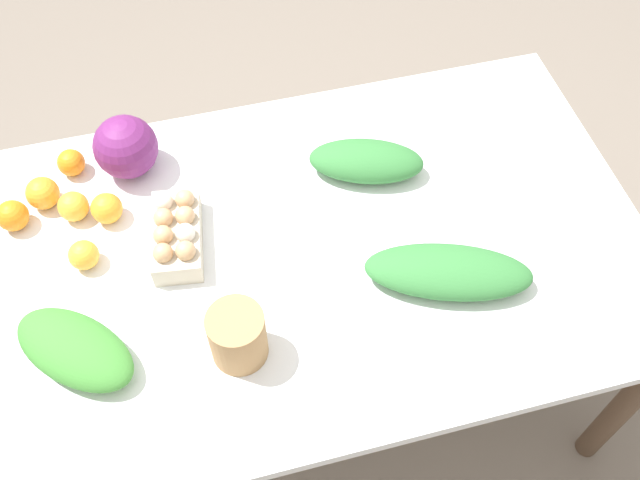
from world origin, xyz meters
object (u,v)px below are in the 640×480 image
object	(u,v)px
cabbage_purple	(126,147)
greens_bunch_kale	(366,161)
egg_carton	(176,233)
orange_5	(43,193)
greens_bunch_beet_tops	(448,272)
orange_1	(107,208)
orange_0	(73,206)
orange_3	(84,255)
greens_bunch_chard	(75,349)
orange_4	(13,216)
paper_bag	(238,336)
orange_2	(71,163)

from	to	relation	value
cabbage_purple	greens_bunch_kale	world-z (taller)	cabbage_purple
egg_carton	orange_5	distance (m)	0.35
greens_bunch_beet_tops	orange_1	xyz separation A→B (m)	(0.70, -0.36, -0.00)
orange_0	orange_1	world-z (taller)	orange_1
egg_carton	orange_3	bearing A→B (deg)	-81.83
egg_carton	greens_bunch_beet_tops	world-z (taller)	egg_carton
greens_bunch_chard	orange_4	bearing A→B (deg)	-72.62
cabbage_purple	orange_3	bearing A→B (deg)	63.66
paper_bag	orange_5	distance (m)	0.62
greens_bunch_chard	greens_bunch_kale	bearing A→B (deg)	-155.14
orange_1	greens_bunch_chard	bearing A→B (deg)	74.99
greens_bunch_kale	greens_bunch_beet_tops	world-z (taller)	greens_bunch_kale
orange_1	orange_3	xyz separation A→B (m)	(0.06, 0.12, -0.00)
greens_bunch_chard	orange_4	xyz separation A→B (m)	(0.12, -0.38, 0.00)
orange_5	orange_2	bearing A→B (deg)	-129.21
greens_bunch_kale	orange_0	xyz separation A→B (m)	(0.69, -0.04, -0.00)
greens_bunch_kale	greens_bunch_beet_tops	bearing A→B (deg)	103.50
paper_bag	orange_3	distance (m)	0.42
cabbage_purple	greens_bunch_chard	world-z (taller)	cabbage_purple
paper_bag	greens_bunch_chard	bearing A→B (deg)	-12.05
egg_carton	orange_2	xyz separation A→B (m)	(0.22, -0.28, -0.01)
cabbage_purple	orange_1	bearing A→B (deg)	64.70
orange_0	orange_3	size ratio (longest dim) A/B	1.05
paper_bag	greens_bunch_beet_tops	xyz separation A→B (m)	(-0.47, -0.05, -0.03)
orange_4	egg_carton	bearing A→B (deg)	157.69
paper_bag	orange_5	world-z (taller)	paper_bag
orange_2	orange_1	bearing A→B (deg)	113.73
greens_bunch_chard	orange_5	xyz separation A→B (m)	(0.05, -0.42, 0.00)
greens_bunch_kale	orange_5	xyz separation A→B (m)	(0.76, -0.10, -0.00)
orange_4	greens_bunch_chard	bearing A→B (deg)	107.38
greens_bunch_kale	greens_bunch_chard	size ratio (longest dim) A/B	0.99
orange_2	greens_bunch_kale	bearing A→B (deg)	165.47
greens_bunch_chard	greens_bunch_beet_tops	size ratio (longest dim) A/B	0.77
paper_bag	orange_3	bearing A→B (deg)	-45.57
cabbage_purple	orange_5	size ratio (longest dim) A/B	1.98
cabbage_purple	orange_4	bearing A→B (deg)	21.31
cabbage_purple	greens_bunch_kale	bearing A→B (deg)	164.33
greens_bunch_beet_tops	orange_0	xyz separation A→B (m)	(0.78, -0.39, -0.00)
orange_3	orange_4	distance (m)	0.21
orange_1	orange_5	distance (m)	0.16
paper_bag	orange_2	xyz separation A→B (m)	(0.30, -0.58, -0.03)
egg_carton	paper_bag	xyz separation A→B (m)	(-0.08, 0.30, 0.02)
orange_3	orange_5	world-z (taller)	orange_5
cabbage_purple	paper_bag	xyz separation A→B (m)	(-0.16, 0.55, -0.01)
orange_0	orange_4	xyz separation A→B (m)	(0.14, -0.01, 0.00)
orange_2	orange_3	xyz separation A→B (m)	(-0.01, 0.28, 0.00)
orange_0	greens_bunch_beet_tops	bearing A→B (deg)	153.58
greens_bunch_beet_tops	orange_3	xyz separation A→B (m)	(0.76, -0.24, -0.00)
egg_carton	orange_5	world-z (taller)	egg_carton
orange_4	greens_bunch_kale	bearing A→B (deg)	176.75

